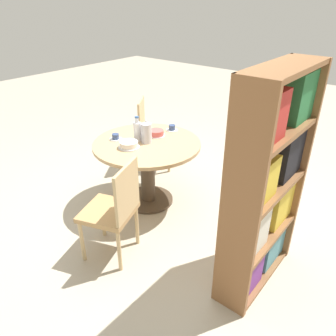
% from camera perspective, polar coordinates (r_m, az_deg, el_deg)
% --- Properties ---
extents(ground_plane, '(14.00, 14.00, 0.00)m').
position_cam_1_polar(ground_plane, '(3.80, -3.38, -5.64)').
color(ground_plane, '#B2A893').
extents(dining_table, '(1.13, 1.13, 0.73)m').
position_cam_1_polar(dining_table, '(3.53, -3.63, 1.71)').
color(dining_table, '#473828').
rests_on(dining_table, ground_plane).
extents(chair_a, '(0.58, 0.58, 0.92)m').
position_cam_1_polar(chair_a, '(4.36, -2.84, 6.35)').
color(chair_a, tan).
rests_on(chair_a, ground_plane).
extents(chair_b, '(0.54, 0.54, 0.92)m').
position_cam_1_polar(chair_b, '(2.84, -9.33, -6.97)').
color(chair_b, tan).
rests_on(chair_b, ground_plane).
extents(bookshelf, '(0.86, 0.28, 1.73)m').
position_cam_1_polar(bookshelf, '(2.52, 16.33, -3.91)').
color(bookshelf, brown).
rests_on(bookshelf, ground_plane).
extents(coffee_pot, '(0.11, 0.11, 0.24)m').
position_cam_1_polar(coffee_pot, '(3.40, -3.71, 6.20)').
color(coffee_pot, silver).
rests_on(coffee_pot, dining_table).
extents(water_bottle, '(0.08, 0.08, 0.27)m').
position_cam_1_polar(water_bottle, '(3.46, -5.36, 6.44)').
color(water_bottle, silver).
rests_on(water_bottle, dining_table).
extents(cake_main, '(0.22, 0.22, 0.07)m').
position_cam_1_polar(cake_main, '(3.33, -6.82, 4.05)').
color(cake_main, silver).
rests_on(cake_main, dining_table).
extents(cake_second, '(0.19, 0.19, 0.07)m').
position_cam_1_polar(cake_second, '(3.59, -2.06, 6.08)').
color(cake_second, silver).
rests_on(cake_second, dining_table).
extents(cup_a, '(0.14, 0.14, 0.06)m').
position_cam_1_polar(cup_a, '(3.75, 0.70, 6.94)').
color(cup_a, silver).
rests_on(cup_a, dining_table).
extents(cup_b, '(0.14, 0.14, 0.06)m').
position_cam_1_polar(cup_b, '(3.55, -9.11, 5.30)').
color(cup_b, silver).
rests_on(cup_b, dining_table).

